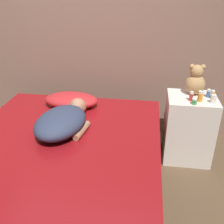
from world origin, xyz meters
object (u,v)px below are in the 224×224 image
pillow (71,100)px  bottle_white (213,99)px  bottle_amber (213,95)px  person_lying (63,121)px  bottle_green (194,101)px  bottle_orange (200,96)px  bottle_red (191,96)px  bottle_blue (208,93)px  teddy_bear (195,81)px

pillow → bottle_white: bearing=-3.6°
pillow → bottle_amber: 1.45m
person_lying → bottle_green: size_ratio=13.44×
person_lying → bottle_orange: bearing=28.3°
bottle_red → bottle_amber: size_ratio=1.09×
pillow → bottle_orange: size_ratio=5.51×
pillow → bottle_blue: (1.41, 0.05, 0.14)m
bottle_blue → teddy_bear: bearing=150.8°
teddy_bear → bottle_amber: teddy_bear is taller
bottle_blue → bottle_amber: size_ratio=0.97×
bottle_amber → bottle_white: bearing=-97.9°
pillow → bottle_blue: bottle_blue is taller
bottle_blue → bottle_red: bottle_red is taller
bottle_blue → bottle_amber: (0.03, -0.03, 0.00)m
bottle_amber → bottle_green: bearing=-139.9°
teddy_bear → bottle_green: size_ratio=5.38×
bottle_green → bottle_amber: 0.25m
teddy_bear → bottle_orange: (0.03, -0.19, -0.08)m
bottle_orange → bottle_red: bearing=178.5°
person_lying → bottle_amber: bearing=29.8°
bottle_red → bottle_amber: 0.23m
bottle_green → bottle_orange: size_ratio=0.55×
bottle_red → bottle_amber: bearing=21.5°
teddy_bear → bottle_red: size_ratio=3.31×
bottle_white → bottle_red: size_ratio=0.89×
bottle_green → bottle_white: bearing=16.6°
bottle_green → bottle_amber: bottle_amber is taller
bottle_orange → bottle_amber: (0.13, 0.09, -0.01)m
person_lying → bottle_blue: 1.45m
bottle_red → bottle_white: bearing=-7.2°
person_lying → bottle_amber: size_ratio=8.97×
pillow → person_lying: size_ratio=0.74×
bottle_blue → bottle_orange: bearing=-130.2°
pillow → teddy_bear: bearing=5.4°
bottle_green → bottle_amber: size_ratio=0.67×
pillow → teddy_bear: teddy_bear is taller
teddy_bear → bottle_red: bearing=-105.6°
bottle_white → pillow: bearing=176.4°
teddy_bear → bottle_blue: bearing=-29.2°
pillow → bottle_amber: bottle_amber is taller
person_lying → bottle_red: bearing=29.7°
teddy_bear → bottle_amber: bearing=-31.9°
person_lying → bottle_amber: 1.47m
teddy_bear → bottle_orange: size_ratio=2.98×
bottle_blue → bottle_white: bearing=-82.3°
teddy_bear → bottle_blue: teddy_bear is taller
pillow → bottle_red: size_ratio=6.11×
person_lying → bottle_red: bottle_red is taller
bottle_green → bottle_blue: bottle_blue is taller
pillow → bottle_red: 1.24m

